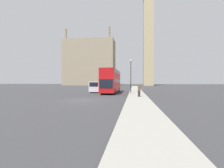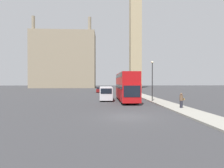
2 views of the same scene
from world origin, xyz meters
The scene contains 9 objects.
ground_plane centered at (0.00, 0.00, 0.00)m, with size 300.00×300.00×0.00m, color #333335.
sidewalk_strip centered at (6.35, 0.00, 0.07)m, with size 2.69×120.00×0.15m.
clock_tower centered at (14.45, 75.28, 36.15)m, with size 6.11×6.28×70.59m.
building_block_distant centered at (-23.41, 80.46, 14.96)m, with size 33.31×13.21×36.40m.
red_double_decker_bus centered at (1.48, 12.57, 2.49)m, with size 2.49×11.53×4.43m.
white_van centered at (-1.73, 13.89, 1.20)m, with size 2.03×5.64×2.23m.
pedestrian centered at (6.54, 3.86, 0.98)m, with size 0.53×0.37×1.66m.
street_lamp centered at (5.30, 11.12, 4.11)m, with size 0.36×0.36×6.08m.
parked_sedan centered at (-3.34, 36.34, 0.70)m, with size 1.79×4.24×1.54m.
Camera 1 is at (5.81, -16.52, 2.10)m, focal length 24.00 mm.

